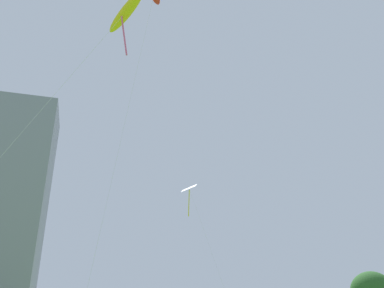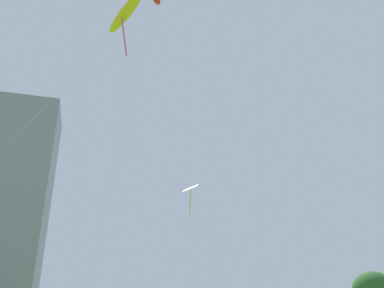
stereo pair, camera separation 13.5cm
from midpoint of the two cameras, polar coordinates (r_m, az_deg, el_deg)
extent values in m
cylinder|color=silver|center=(22.22, -23.20, -0.38)|extent=(10.11, 2.20, 20.75)
ellipsoid|color=yellow|center=(28.38, -8.76, 17.10)|extent=(2.31, 3.98, 1.33)
cylinder|color=#E5598C|center=(27.22, -9.01, 14.23)|extent=(0.59, 0.28, 3.02)
cylinder|color=silver|center=(27.99, -9.29, 0.91)|extent=(3.73, 2.56, 27.77)
cylinder|color=silver|center=(47.82, 3.44, -15.72)|extent=(4.64, 5.47, 18.54)
pyramid|color=white|center=(51.95, -0.18, -5.90)|extent=(2.57, 2.41, 1.29)
cylinder|color=yellow|center=(51.38, -0.17, -7.95)|extent=(0.16, 0.67, 3.16)
cube|color=gray|center=(152.17, -23.48, -8.58)|extent=(23.79, 23.14, 76.92)
camera|label=1|loc=(0.07, -89.85, -0.07)|focal=39.64mm
camera|label=2|loc=(0.07, 90.15, 0.07)|focal=39.64mm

